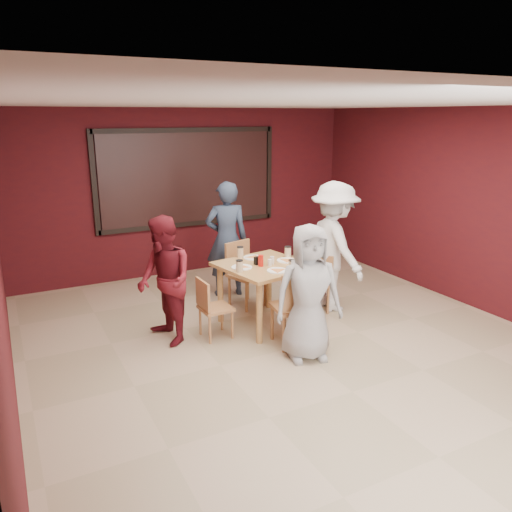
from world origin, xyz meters
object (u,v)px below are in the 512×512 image
diner_right (334,247)px  dining_table (265,272)px  chair_front (295,304)px  chair_right (316,280)px  chair_left (211,305)px  diner_back (227,239)px  diner_front (308,293)px  chair_back (243,270)px  diner_left (165,281)px

diner_right → dining_table: bearing=93.8°
chair_front → chair_right: bearing=43.9°
chair_left → dining_table: bearing=5.8°
chair_front → diner_back: bearing=89.0°
diner_front → diner_right: size_ratio=0.86×
dining_table → chair_back: bearing=84.9°
dining_table → chair_left: 0.85m
chair_left → chair_right: (1.62, 0.12, 0.04)m
chair_right → diner_left: (-2.14, 0.04, 0.31)m
diner_front → diner_right: 1.60m
diner_right → chair_right: bearing=94.5°
chair_front → chair_right: (0.83, 0.80, -0.07)m
dining_table → diner_right: size_ratio=0.67×
chair_right → chair_front: bearing=-136.1°
chair_front → diner_right: (1.13, 0.81, 0.37)m
chair_left → diner_right: 1.98m
dining_table → chair_right: bearing=2.4°
chair_left → diner_front: 1.29m
dining_table → chair_front: (-0.00, -0.76, -0.18)m
chair_left → diner_left: bearing=163.1°
chair_front → diner_right: size_ratio=0.52×
diner_back → chair_right: bearing=138.4°
diner_front → chair_right: bearing=67.3°
chair_front → diner_front: diner_front is taller
dining_table → chair_back: size_ratio=1.31×
chair_left → diner_back: bearing=58.4°
chair_right → diner_left: diner_left is taller
chair_front → diner_right: bearing=35.9°
dining_table → diner_back: (0.04, 1.27, 0.16)m
diner_left → dining_table: bearing=80.5°
dining_table → diner_back: bearing=88.4°
dining_table → chair_back: (0.07, 0.77, -0.19)m
chair_back → chair_front: bearing=-92.6°
chair_left → chair_right: chair_right is taller
chair_back → chair_right: (0.76, -0.74, -0.05)m
chair_front → diner_front: size_ratio=0.61×
diner_back → diner_right: size_ratio=0.96×
chair_back → chair_right: 1.06m
chair_back → diner_back: 0.61m
chair_front → diner_left: size_ratio=0.61×
chair_front → dining_table: bearing=89.9°
chair_front → chair_right: 1.15m
chair_left → diner_back: diner_back is taller
chair_right → diner_back: 1.52m
chair_back → diner_back: (-0.03, 0.50, 0.35)m
dining_table → chair_right: (0.83, 0.03, -0.25)m
chair_front → chair_right: chair_front is taller
chair_back → diner_right: size_ratio=0.51×
chair_left → chair_right: bearing=4.1°
chair_front → diner_back: (0.04, 2.03, 0.34)m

